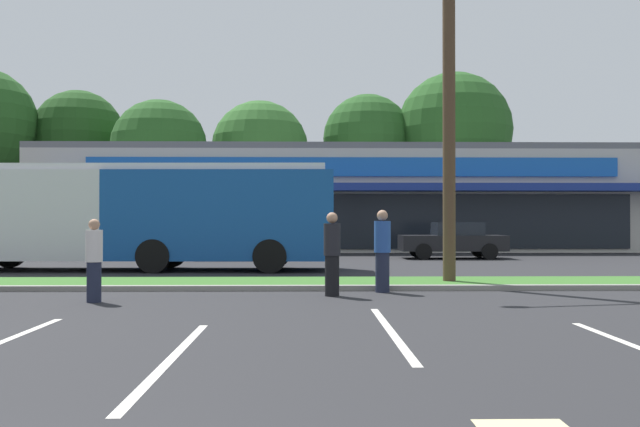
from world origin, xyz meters
The scene contains 17 objects.
grass_median centered at (0.00, 14.00, 0.06)m, with size 56.00×2.20×0.12m, color #386B28.
curb_lip centered at (0.00, 12.78, 0.06)m, with size 56.00×0.24×0.12m, color gray.
parking_stripe_2 centered at (0.64, 5.36, 0.00)m, with size 0.12×4.80×0.01m, color silver.
parking_stripe_3 centered at (3.34, 7.19, 0.00)m, with size 0.12×4.80×0.01m, color silver.
storefront_building centered at (4.36, 36.90, 2.63)m, with size 31.30×15.15×5.26m.
tree_left centered at (-13.59, 45.46, 7.39)m, with size 6.18×6.18×10.50m.
tree_mid_left centered at (-7.36, 42.20, 6.22)m, with size 6.16×6.16×9.31m.
tree_mid centered at (-1.06, 44.81, 6.39)m, with size 6.61×6.61×9.71m.
tree_mid_right centered at (6.48, 46.53, 7.32)m, with size 6.30×6.30×10.49m.
tree_right centered at (12.57, 46.09, 7.92)m, with size 8.09×8.09×11.97m.
utility_pole centered at (5.41, 13.83, 5.59)m, with size 3.13×2.38×10.48m.
city_bus centered at (-3.26, 19.11, 1.77)m, with size 12.59×2.94×3.25m.
car_0 centered at (8.10, 25.42, 0.75)m, with size 4.20×1.92×1.46m.
car_3 centered at (-1.74, 24.98, 0.78)m, with size 4.74×1.92×1.53m.
pedestrian_near_bench centered at (2.68, 11.69, 0.86)m, with size 0.35×0.35×1.72m.
pedestrian_by_pole centered at (3.80, 12.42, 0.89)m, with size 0.36×0.36×1.78m.
pedestrian_mid centered at (-1.88, 10.70, 0.80)m, with size 0.32×0.32×1.58m.
Camera 1 is at (2.16, -2.52, 1.57)m, focal length 38.90 mm.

